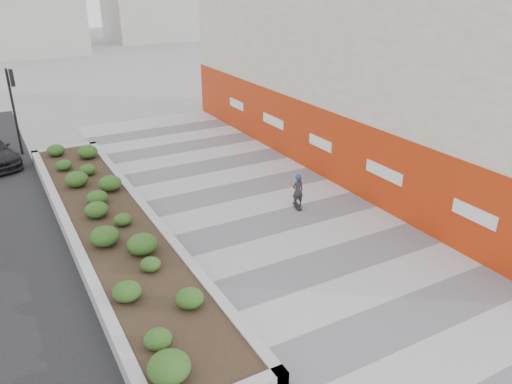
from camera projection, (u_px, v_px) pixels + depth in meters
ground at (370, 292)px, 14.08m from camera, size 160.00×160.00×0.00m
walkway at (310, 245)px, 16.48m from camera, size 8.00×36.00×0.01m
building at (365, 75)px, 22.76m from camera, size 6.04×24.08×8.00m
planter at (111, 223)px, 17.07m from camera, size 3.00×18.00×0.90m
traffic_signal_near at (13, 99)px, 23.76m from camera, size 0.33×0.28×4.20m
manhole_cover at (322, 242)px, 16.70m from camera, size 0.44×0.44×0.01m
skateboarder at (298, 191)px, 18.85m from camera, size 0.49×0.75×1.40m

